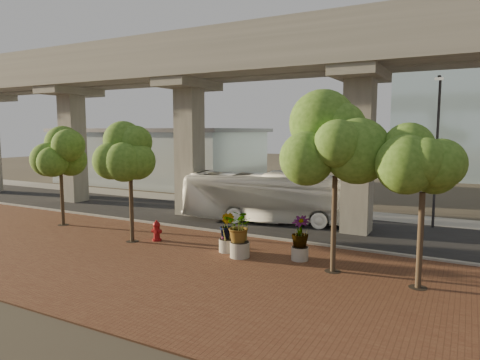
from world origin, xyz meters
The scene contains 18 objects.
ground centered at (0.00, 0.00, 0.00)m, with size 160.00×160.00×0.00m, color #3B352A.
brick_plaza centered at (0.00, -8.00, 0.03)m, with size 70.00×13.00×0.06m, color brown.
asphalt_road centered at (0.00, 2.00, 0.02)m, with size 90.00×8.00×0.04m, color black.
curb_strip centered at (0.00, -2.00, 0.08)m, with size 70.00×0.25×0.16m, color gray.
far_sidewalk centered at (0.00, 7.50, 0.03)m, with size 90.00×3.00×0.06m, color gray.
transit_viaduct centered at (0.00, 2.00, 7.29)m, with size 72.00×5.60×12.40m.
station_pavilion centered at (-20.00, 16.00, 3.22)m, with size 23.00×13.00×6.30m.
transit_bus centered at (0.45, 2.28, 1.67)m, with size 2.82×12.00×3.34m, color white.
fire_hydrant centered at (-3.17, -5.30, 0.60)m, with size 0.56×0.51×1.13m.
planter_front centered at (2.31, -5.86, 1.46)m, with size 2.09×2.09×2.30m.
planter_right centered at (5.00, -4.94, 1.32)m, with size 1.95×1.95×2.08m.
planter_left centered at (1.33, -5.35, 1.29)m, with size 1.84×1.84×2.02m.
street_tree_far_west centered at (-10.98, -5.03, 4.40)m, with size 3.53×3.53×5.97m.
street_tree_near_west centered at (-4.22, -6.07, 4.67)m, with size 3.33×3.33×6.15m.
street_tree_near_east centered at (6.82, -5.81, 5.47)m, with size 4.41×4.41×7.44m.
street_tree_far_east centered at (10.25, -6.14, 4.76)m, with size 3.46×3.46×6.30m.
streetlamp_west centered at (-9.38, 7.35, 5.41)m, with size 0.46×1.34×9.27m.
streetlamp_east centered at (9.95, 5.37, 5.38)m, with size 0.46×1.34×9.22m.
Camera 1 is at (11.70, -23.37, 6.08)m, focal length 32.00 mm.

